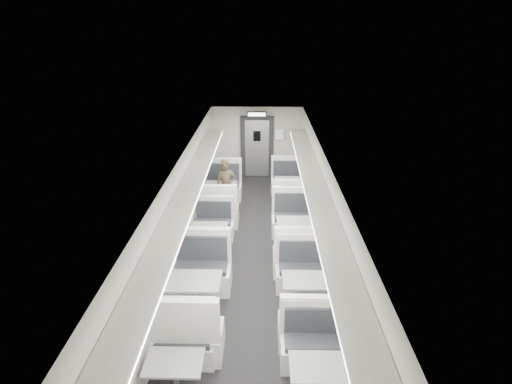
{
  "coord_description": "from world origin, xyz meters",
  "views": [
    {
      "loc": [
        0.21,
        -7.08,
        4.99
      ],
      "look_at": [
        0.05,
        1.67,
        1.22
      ],
      "focal_mm": 28.0,
      "sensor_mm": 36.0,
      "label": 1
    }
  ],
  "objects_px": {
    "exit_sign": "(257,114)",
    "booth_right_c": "(305,296)",
    "booth_right_b": "(297,237)",
    "passenger": "(226,186)",
    "booth_left_b": "(210,240)",
    "booth_left_a": "(220,198)",
    "booth_left_c": "(195,299)",
    "booth_right_a": "(290,192)",
    "booth_left_d": "(176,379)",
    "vestibule_door": "(257,147)"
  },
  "relations": [
    {
      "from": "booth_right_a",
      "to": "booth_right_c",
      "type": "relative_size",
      "value": 1.03
    },
    {
      "from": "passenger",
      "to": "booth_left_b",
      "type": "bearing_deg",
      "value": -92.0
    },
    {
      "from": "booth_left_b",
      "to": "booth_right_a",
      "type": "xyz_separation_m",
      "value": [
        2.0,
        2.78,
        0.03
      ]
    },
    {
      "from": "booth_left_a",
      "to": "booth_right_c",
      "type": "distance_m",
      "value": 4.72
    },
    {
      "from": "booth_left_d",
      "to": "vestibule_door",
      "type": "relative_size",
      "value": 0.93
    },
    {
      "from": "booth_left_d",
      "to": "vestibule_door",
      "type": "distance_m",
      "value": 9.0
    },
    {
      "from": "booth_right_c",
      "to": "booth_left_d",
      "type": "bearing_deg",
      "value": -137.15
    },
    {
      "from": "booth_right_c",
      "to": "booth_right_b",
      "type": "bearing_deg",
      "value": 90.0
    },
    {
      "from": "booth_left_c",
      "to": "booth_right_c",
      "type": "relative_size",
      "value": 1.12
    },
    {
      "from": "exit_sign",
      "to": "booth_right_c",
      "type": "bearing_deg",
      "value": -81.35
    },
    {
      "from": "booth_left_b",
      "to": "booth_left_d",
      "type": "xyz_separation_m",
      "value": [
        0.0,
        -3.88,
        -0.01
      ]
    },
    {
      "from": "booth_left_d",
      "to": "vestibule_door",
      "type": "xyz_separation_m",
      "value": [
        1.0,
        8.92,
        0.69
      ]
    },
    {
      "from": "exit_sign",
      "to": "vestibule_door",
      "type": "bearing_deg",
      "value": 90.0
    },
    {
      "from": "booth_left_d",
      "to": "exit_sign",
      "type": "height_order",
      "value": "exit_sign"
    },
    {
      "from": "booth_right_a",
      "to": "booth_right_c",
      "type": "xyz_separation_m",
      "value": [
        0.0,
        -4.8,
        -0.01
      ]
    },
    {
      "from": "booth_right_a",
      "to": "booth_right_c",
      "type": "distance_m",
      "value": 4.8
    },
    {
      "from": "booth_left_c",
      "to": "booth_right_b",
      "type": "relative_size",
      "value": 1.04
    },
    {
      "from": "booth_left_a",
      "to": "booth_right_b",
      "type": "distance_m",
      "value": 2.95
    },
    {
      "from": "booth_right_a",
      "to": "booth_right_b",
      "type": "xyz_separation_m",
      "value": [
        0.0,
        -2.69,
        0.02
      ]
    },
    {
      "from": "booth_left_a",
      "to": "passenger",
      "type": "bearing_deg",
      "value": -0.52
    },
    {
      "from": "booth_left_b",
      "to": "booth_right_c",
      "type": "xyz_separation_m",
      "value": [
        2.0,
        -2.02,
        0.02
      ]
    },
    {
      "from": "booth_left_b",
      "to": "booth_right_a",
      "type": "relative_size",
      "value": 0.92
    },
    {
      "from": "passenger",
      "to": "exit_sign",
      "type": "relative_size",
      "value": 2.45
    },
    {
      "from": "booth_left_d",
      "to": "booth_right_a",
      "type": "bearing_deg",
      "value": 73.28
    },
    {
      "from": "booth_right_b",
      "to": "booth_right_a",
      "type": "bearing_deg",
      "value": 90.0
    },
    {
      "from": "booth_left_a",
      "to": "booth_left_d",
      "type": "height_order",
      "value": "booth_left_a"
    },
    {
      "from": "booth_right_a",
      "to": "exit_sign",
      "type": "distance_m",
      "value": 2.78
    },
    {
      "from": "booth_left_a",
      "to": "passenger",
      "type": "distance_m",
      "value": 0.4
    },
    {
      "from": "vestibule_door",
      "to": "passenger",
      "type": "bearing_deg",
      "value": -106.33
    },
    {
      "from": "booth_left_b",
      "to": "booth_right_b",
      "type": "distance_m",
      "value": 2.0
    },
    {
      "from": "booth_right_a",
      "to": "booth_right_b",
      "type": "distance_m",
      "value": 2.69
    },
    {
      "from": "vestibule_door",
      "to": "exit_sign",
      "type": "bearing_deg",
      "value": -90.0
    },
    {
      "from": "booth_left_b",
      "to": "booth_right_c",
      "type": "bearing_deg",
      "value": -45.3
    },
    {
      "from": "booth_right_a",
      "to": "exit_sign",
      "type": "bearing_deg",
      "value": 119.43
    },
    {
      "from": "booth_right_a",
      "to": "booth_right_b",
      "type": "relative_size",
      "value": 0.95
    },
    {
      "from": "booth_left_c",
      "to": "booth_left_d",
      "type": "height_order",
      "value": "booth_left_c"
    },
    {
      "from": "booth_left_d",
      "to": "exit_sign",
      "type": "bearing_deg",
      "value": 83.24
    },
    {
      "from": "booth_left_b",
      "to": "booth_right_b",
      "type": "relative_size",
      "value": 0.87
    },
    {
      "from": "booth_left_c",
      "to": "booth_right_b",
      "type": "distance_m",
      "value": 3.04
    },
    {
      "from": "passenger",
      "to": "exit_sign",
      "type": "xyz_separation_m",
      "value": [
        0.82,
        2.3,
        1.52
      ]
    },
    {
      "from": "booth_right_a",
      "to": "exit_sign",
      "type": "height_order",
      "value": "exit_sign"
    },
    {
      "from": "booth_right_c",
      "to": "exit_sign",
      "type": "distance_m",
      "value": 6.92
    },
    {
      "from": "booth_left_c",
      "to": "exit_sign",
      "type": "height_order",
      "value": "exit_sign"
    },
    {
      "from": "booth_left_c",
      "to": "passenger",
      "type": "height_order",
      "value": "passenger"
    },
    {
      "from": "booth_left_b",
      "to": "booth_left_a",
      "type": "bearing_deg",
      "value": 90.0
    },
    {
      "from": "booth_right_c",
      "to": "passenger",
      "type": "height_order",
      "value": "passenger"
    },
    {
      "from": "booth_left_c",
      "to": "booth_right_c",
      "type": "bearing_deg",
      "value": 5.1
    },
    {
      "from": "booth_left_a",
      "to": "booth_left_c",
      "type": "xyz_separation_m",
      "value": [
        0.0,
        -4.46,
        0.01
      ]
    },
    {
      "from": "booth_left_a",
      "to": "booth_left_c",
      "type": "height_order",
      "value": "booth_left_c"
    },
    {
      "from": "booth_left_b",
      "to": "booth_left_d",
      "type": "height_order",
      "value": "booth_left_b"
    }
  ]
}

